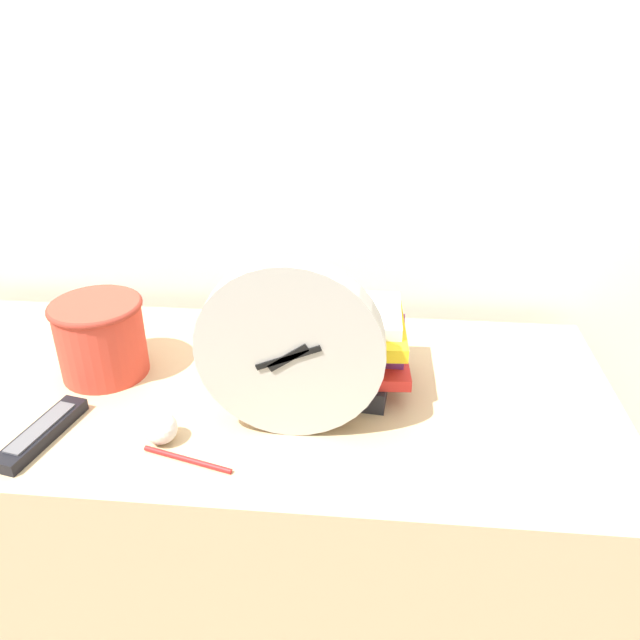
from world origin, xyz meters
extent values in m
cube|color=silver|center=(0.00, 0.65, 1.20)|extent=(6.00, 0.04, 2.40)
cube|color=tan|center=(0.00, 0.29, 0.36)|extent=(1.37, 0.58, 0.72)
cylinder|color=#B7B2A8|center=(0.14, 0.19, 0.86)|extent=(0.29, 0.04, 0.29)
cylinder|color=silver|center=(0.14, 0.17, 0.86)|extent=(0.25, 0.01, 0.25)
cube|color=black|center=(0.14, 0.16, 0.86)|extent=(0.06, 0.01, 0.05)
cube|color=black|center=(0.14, 0.16, 0.86)|extent=(0.10, 0.01, 0.05)
cylinder|color=black|center=(0.14, 0.16, 0.86)|extent=(0.01, 0.01, 0.01)
cube|color=#232328|center=(0.20, 0.31, 0.74)|extent=(0.20, 0.17, 0.04)
cube|color=red|center=(0.22, 0.32, 0.76)|extent=(0.23, 0.17, 0.02)
cube|color=#7A3899|center=(0.22, 0.35, 0.79)|extent=(0.20, 0.13, 0.04)
cube|color=yellow|center=(0.21, 0.32, 0.83)|extent=(0.23, 0.19, 0.02)
cube|color=white|center=(0.20, 0.33, 0.85)|extent=(0.22, 0.15, 0.02)
cylinder|color=#C63D2D|center=(-0.22, 0.31, 0.79)|extent=(0.15, 0.15, 0.14)
torus|color=#9F3024|center=(-0.22, 0.31, 0.85)|extent=(0.16, 0.16, 0.01)
cube|color=black|center=(-0.24, 0.12, 0.73)|extent=(0.08, 0.18, 0.02)
cube|color=#59595E|center=(-0.24, 0.12, 0.74)|extent=(0.06, 0.13, 0.00)
sphere|color=white|center=(-0.05, 0.13, 0.74)|extent=(0.05, 0.05, 0.05)
cylinder|color=#B21E1E|center=(0.00, 0.09, 0.72)|extent=(0.14, 0.05, 0.01)
camera|label=1|loc=(0.26, -0.61, 1.33)|focal=35.00mm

